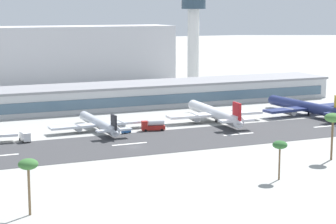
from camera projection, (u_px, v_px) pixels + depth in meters
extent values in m
plane|color=#9E9E99|center=(134.00, 147.00, 198.43)|extent=(1400.00, 1400.00, 0.00)
cube|color=#38383A|center=(129.00, 144.00, 203.03)|extent=(800.00, 33.71, 0.08)
cube|color=white|center=(130.00, 144.00, 203.14)|extent=(12.00, 1.20, 0.01)
cube|color=white|center=(238.00, 134.00, 218.84)|extent=(12.00, 1.20, 0.01)
cube|color=white|center=(327.00, 126.00, 233.59)|extent=(12.00, 1.20, 0.01)
cube|color=#B7BABC|center=(112.00, 97.00, 276.90)|extent=(212.78, 25.64, 9.33)
cube|color=#476075|center=(121.00, 102.00, 265.21)|extent=(206.39, 0.30, 4.20)
cube|color=gray|center=(112.00, 86.00, 276.04)|extent=(214.90, 25.90, 1.00)
cylinder|color=silver|center=(193.00, 50.00, 334.80)|extent=(6.21, 6.21, 43.27)
cylinder|color=#2D4251|center=(194.00, 4.00, 330.79)|extent=(12.92, 12.92, 5.01)
cube|color=#BCBCC1|center=(51.00, 56.00, 356.47)|extent=(143.46, 30.24, 33.41)
cylinder|color=silver|center=(98.00, 123.00, 225.22)|extent=(4.71, 35.27, 3.52)
sphere|color=silver|center=(84.00, 116.00, 240.93)|extent=(3.34, 3.34, 3.34)
cone|color=silver|center=(115.00, 132.00, 209.51)|extent=(3.38, 6.44, 3.17)
cube|color=silver|center=(99.00, 124.00, 224.65)|extent=(36.50, 6.51, 0.77)
cylinder|color=gray|center=(120.00, 124.00, 228.16)|extent=(2.45, 5.00, 2.29)
cylinder|color=gray|center=(77.00, 128.00, 221.33)|extent=(2.45, 5.00, 2.29)
cube|color=silver|center=(114.00, 130.00, 210.70)|extent=(12.45, 3.32, 0.62)
cube|color=black|center=(114.00, 123.00, 210.30)|extent=(0.72, 4.76, 5.63)
cylinder|color=black|center=(100.00, 130.00, 224.02)|extent=(0.63, 0.63, 0.97)
cylinder|color=white|center=(214.00, 113.00, 243.31)|extent=(6.53, 43.39, 4.32)
sphere|color=white|center=(193.00, 105.00, 263.31)|extent=(4.11, 4.11, 4.11)
cone|color=white|center=(239.00, 122.00, 223.30)|extent=(4.28, 7.97, 3.89)
cube|color=white|center=(215.00, 114.00, 242.58)|extent=(38.87, 8.45, 0.95)
cylinder|color=gray|center=(235.00, 115.00, 245.66)|extent=(3.12, 6.19, 2.81)
cylinder|color=gray|center=(194.00, 118.00, 239.75)|extent=(3.12, 6.19, 2.81)
cube|color=white|center=(237.00, 120.00, 224.83)|extent=(13.28, 4.23, 0.76)
cube|color=red|center=(237.00, 112.00, 224.33)|extent=(0.99, 5.86, 6.92)
cylinder|color=black|center=(216.00, 121.00, 241.76)|extent=(0.78, 0.78, 1.19)
cylinder|color=navy|center=(305.00, 107.00, 258.54)|extent=(8.38, 43.68, 4.35)
sphere|color=navy|center=(273.00, 100.00, 277.38)|extent=(4.13, 4.13, 4.13)
cube|color=navy|center=(307.00, 108.00, 257.86)|extent=(40.86, 10.26, 0.96)
cylinder|color=gray|center=(323.00, 108.00, 262.26)|extent=(3.38, 6.32, 2.83)
cylinder|color=gray|center=(289.00, 111.00, 253.71)|extent=(3.38, 6.32, 2.83)
cylinder|color=black|center=(309.00, 114.00, 257.11)|extent=(0.78, 0.78, 1.20)
cube|color=#23569E|center=(126.00, 131.00, 220.26)|extent=(3.51, 2.39, 1.00)
cube|color=black|center=(126.00, 129.00, 220.10)|extent=(2.19, 1.74, 0.90)
cylinder|color=black|center=(130.00, 133.00, 220.41)|extent=(0.65, 0.43, 0.60)
cylinder|color=black|center=(127.00, 132.00, 221.65)|extent=(0.65, 0.43, 0.60)
cylinder|color=black|center=(125.00, 133.00, 219.04)|extent=(0.65, 0.43, 0.60)
cylinder|color=black|center=(122.00, 133.00, 220.27)|extent=(0.65, 0.43, 0.60)
cube|color=#B2231E|center=(153.00, 128.00, 225.07)|extent=(8.86, 4.39, 1.40)
cylinder|color=silver|center=(156.00, 123.00, 224.96)|extent=(6.10, 3.31, 2.10)
cube|color=#B2231E|center=(144.00, 124.00, 224.22)|extent=(2.51, 2.78, 1.80)
cylinder|color=black|center=(145.00, 129.00, 225.91)|extent=(0.94, 0.47, 0.90)
cylinder|color=black|center=(146.00, 130.00, 223.39)|extent=(0.94, 0.47, 0.90)
cylinder|color=black|center=(161.00, 129.00, 226.98)|extent=(0.94, 0.47, 0.90)
cylinder|color=black|center=(162.00, 130.00, 224.46)|extent=(0.94, 0.47, 0.90)
cube|color=white|center=(25.00, 138.00, 206.90)|extent=(2.98, 6.21, 1.20)
cube|color=silver|center=(25.00, 135.00, 206.05)|extent=(2.72, 4.53, 1.60)
cube|color=white|center=(23.00, 133.00, 208.54)|extent=(2.36, 1.89, 1.50)
cylinder|color=black|center=(27.00, 139.00, 209.39)|extent=(0.37, 0.92, 0.90)
cylinder|color=black|center=(20.00, 139.00, 208.25)|extent=(0.37, 0.92, 0.90)
cylinder|color=black|center=(30.00, 141.00, 205.75)|extent=(0.37, 0.92, 0.90)
cylinder|color=black|center=(23.00, 142.00, 204.62)|extent=(0.37, 0.92, 0.90)
cylinder|color=brown|center=(332.00, 139.00, 181.18)|extent=(0.63, 0.63, 12.55)
ellipsoid|color=#427538|center=(333.00, 118.00, 180.14)|extent=(4.92, 4.92, 2.71)
cylinder|color=brown|center=(29.00, 190.00, 132.95)|extent=(0.56, 0.56, 11.25)
ellipsoid|color=#386B33|center=(28.00, 164.00, 132.02)|extent=(4.30, 4.30, 2.36)
cylinder|color=brown|center=(279.00, 162.00, 160.56)|extent=(0.46, 0.46, 9.25)
ellipsoid|color=#2D602D|center=(280.00, 145.00, 159.79)|extent=(3.85, 3.85, 2.12)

